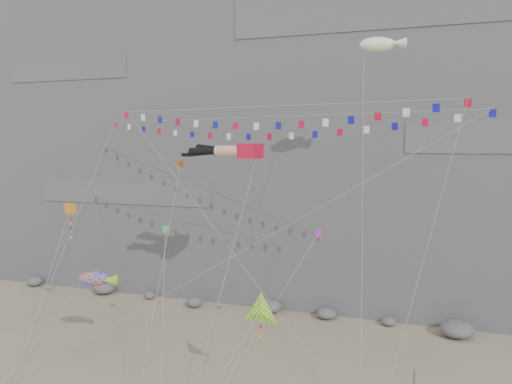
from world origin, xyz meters
TOP-DOWN VIEW (x-y plane):
  - cliff at (0.00, 32.00)m, footprint 80.00×28.00m
  - talus_boulders at (0.00, 17.00)m, footprint 60.00×3.00m
  - legs_kite at (0.08, 5.86)m, footprint 6.61×14.29m
  - flag_banner_upper at (1.16, 9.95)m, footprint 35.40×18.79m
  - flag_banner_lower at (3.40, 5.26)m, footprint 27.59×10.35m
  - harlequin_kite at (-12.84, 2.78)m, footprint 1.83×7.70m
  - fish_windsock at (-9.31, 0.97)m, footprint 5.93×7.29m
  - delta_kite at (5.16, -1.85)m, footprint 4.73×6.09m
  - blimp_windsock at (11.05, 9.27)m, footprint 4.06×12.48m
  - small_kite_a at (-4.53, 6.32)m, footprint 3.64×13.38m
  - small_kite_b at (7.47, 4.43)m, footprint 6.08×11.51m
  - small_kite_c at (-3.18, 1.20)m, footprint 4.11×8.12m

SIDE VIEW (x-z plane):
  - talus_boulders at x=0.00m, z-range 0.00..1.20m
  - delta_kite at x=5.16m, z-range 2.05..11.49m
  - fish_windsock at x=-9.31m, z-range 1.95..11.89m
  - small_kite_b at x=7.47m, z-range 2.54..18.72m
  - small_kite_c at x=-3.18m, z-range 4.01..17.81m
  - harlequin_kite at x=-12.84m, z-range 5.15..18.90m
  - small_kite_a at x=-4.53m, z-range 5.23..25.56m
  - legs_kite at x=0.08m, z-range 6.23..27.38m
  - flag_banner_upper at x=1.16m, z-range 5.63..33.64m
  - flag_banner_lower at x=3.40m, z-range 8.45..31.87m
  - blimp_windsock at x=11.05m, z-range 11.24..38.65m
  - cliff at x=0.00m, z-range 0.00..50.00m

